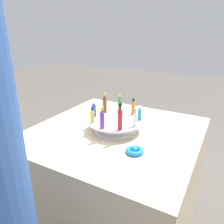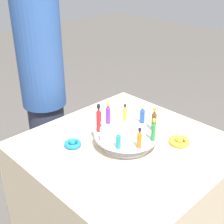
{
  "view_description": "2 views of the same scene",
  "coord_description": "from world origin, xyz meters",
  "px_view_note": "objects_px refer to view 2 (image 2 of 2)",
  "views": [
    {
      "loc": [
        1.01,
        0.54,
        1.29
      ],
      "look_at": [
        0.04,
        -0.0,
        0.87
      ],
      "focal_mm": 35.0,
      "sensor_mm": 36.0,
      "label": 1
    },
    {
      "loc": [
        -0.88,
        0.96,
        1.58
      ],
      "look_at": [
        0.11,
        -0.0,
        0.88
      ],
      "focal_mm": 50.0,
      "sensor_mm": 36.0,
      "label": 2
    }
  ],
  "objects_px": {
    "bottle_amber": "(139,139)",
    "bottle_green": "(153,131)",
    "bottle_brown": "(154,120)",
    "bottle_purple": "(108,114)",
    "bottle_gold": "(125,113)",
    "bottle_clear": "(102,133)",
    "ribbon_bow_blue": "(73,144)",
    "bottle_red": "(99,119)",
    "person_figure": "(43,84)",
    "bottle_teal": "(118,140)",
    "ribbon_bow_gold": "(179,141)",
    "display_stand": "(126,138)",
    "bottle_blue": "(142,115)"
  },
  "relations": [
    {
      "from": "bottle_brown",
      "to": "bottle_clear",
      "type": "bearing_deg",
      "value": 67.35
    },
    {
      "from": "bottle_amber",
      "to": "ribbon_bow_gold",
      "type": "relative_size",
      "value": 0.97
    },
    {
      "from": "bottle_amber",
      "to": "bottle_green",
      "type": "height_order",
      "value": "bottle_green"
    },
    {
      "from": "ribbon_bow_blue",
      "to": "bottle_blue",
      "type": "bearing_deg",
      "value": -115.72
    },
    {
      "from": "bottle_green",
      "to": "person_figure",
      "type": "height_order",
      "value": "person_figure"
    },
    {
      "from": "bottle_blue",
      "to": "bottle_green",
      "type": "bearing_deg",
      "value": 147.35
    },
    {
      "from": "bottle_green",
      "to": "bottle_clear",
      "type": "xyz_separation_m",
      "value": [
        0.16,
        0.17,
        -0.01
      ]
    },
    {
      "from": "bottle_amber",
      "to": "bottle_gold",
      "type": "relative_size",
      "value": 1.11
    },
    {
      "from": "bottle_green",
      "to": "bottle_red",
      "type": "distance_m",
      "value": 0.27
    },
    {
      "from": "bottle_red",
      "to": "person_figure",
      "type": "height_order",
      "value": "person_figure"
    },
    {
      "from": "bottle_green",
      "to": "bottle_purple",
      "type": "relative_size",
      "value": 0.96
    },
    {
      "from": "bottle_blue",
      "to": "bottle_red",
      "type": "bearing_deg",
      "value": 67.35
    },
    {
      "from": "bottle_gold",
      "to": "bottle_red",
      "type": "bearing_deg",
      "value": 87.35
    },
    {
      "from": "display_stand",
      "to": "bottle_green",
      "type": "bearing_deg",
      "value": -162.65
    },
    {
      "from": "bottle_brown",
      "to": "ribbon_bow_gold",
      "type": "height_order",
      "value": "bottle_brown"
    },
    {
      "from": "bottle_green",
      "to": "bottle_gold",
      "type": "bearing_deg",
      "value": -12.65
    },
    {
      "from": "bottle_clear",
      "to": "ribbon_bow_blue",
      "type": "distance_m",
      "value": 0.19
    },
    {
      "from": "bottle_brown",
      "to": "person_figure",
      "type": "distance_m",
      "value": 0.85
    },
    {
      "from": "bottle_green",
      "to": "bottle_clear",
      "type": "relative_size",
      "value": 1.13
    },
    {
      "from": "ribbon_bow_gold",
      "to": "ribbon_bow_blue",
      "type": "bearing_deg",
      "value": 47.99
    },
    {
      "from": "bottle_gold",
      "to": "bottle_teal",
      "type": "xyz_separation_m",
      "value": [
        -0.16,
        0.21,
        -0.0
      ]
    },
    {
      "from": "bottle_blue",
      "to": "bottle_clear",
      "type": "relative_size",
      "value": 0.97
    },
    {
      "from": "bottle_clear",
      "to": "bottle_purple",
      "type": "bearing_deg",
      "value": -52.65
    },
    {
      "from": "bottle_purple",
      "to": "ribbon_bow_blue",
      "type": "distance_m",
      "value": 0.23
    },
    {
      "from": "bottle_green",
      "to": "bottle_gold",
      "type": "relative_size",
      "value": 1.26
    },
    {
      "from": "bottle_amber",
      "to": "bottle_brown",
      "type": "distance_m",
      "value": 0.17
    },
    {
      "from": "ribbon_bow_gold",
      "to": "ribbon_bow_blue",
      "type": "distance_m",
      "value": 0.53
    },
    {
      "from": "display_stand",
      "to": "bottle_teal",
      "type": "height_order",
      "value": "bottle_teal"
    },
    {
      "from": "bottle_brown",
      "to": "bottle_teal",
      "type": "relative_size",
      "value": 1.45
    },
    {
      "from": "ribbon_bow_gold",
      "to": "person_figure",
      "type": "xyz_separation_m",
      "value": [
        0.94,
        0.17,
        0.08
      ]
    },
    {
      "from": "bottle_brown",
      "to": "bottle_teal",
      "type": "distance_m",
      "value": 0.24
    },
    {
      "from": "bottle_teal",
      "to": "bottle_amber",
      "type": "bearing_deg",
      "value": -132.65
    },
    {
      "from": "ribbon_bow_gold",
      "to": "person_figure",
      "type": "height_order",
      "value": "person_figure"
    },
    {
      "from": "display_stand",
      "to": "ribbon_bow_gold",
      "type": "xyz_separation_m",
      "value": [
        -0.18,
        -0.2,
        -0.03
      ]
    },
    {
      "from": "bottle_green",
      "to": "bottle_teal",
      "type": "xyz_separation_m",
      "value": [
        0.07,
        0.16,
        -0.01
      ]
    },
    {
      "from": "bottle_clear",
      "to": "ribbon_bow_blue",
      "type": "xyz_separation_m",
      "value": [
        0.15,
        0.06,
        -0.1
      ]
    },
    {
      "from": "display_stand",
      "to": "bottle_gold",
      "type": "height_order",
      "value": "bottle_gold"
    },
    {
      "from": "bottle_green",
      "to": "bottle_gold",
      "type": "xyz_separation_m",
      "value": [
        0.23,
        -0.05,
        -0.01
      ]
    },
    {
      "from": "bottle_red",
      "to": "person_figure",
      "type": "xyz_separation_m",
      "value": [
        0.66,
        -0.11,
        -0.03
      ]
    },
    {
      "from": "display_stand",
      "to": "bottle_teal",
      "type": "bearing_deg",
      "value": 117.35
    },
    {
      "from": "bottle_gold",
      "to": "person_figure",
      "type": "bearing_deg",
      "value": 5.39
    },
    {
      "from": "bottle_brown",
      "to": "bottle_teal",
      "type": "bearing_deg",
      "value": 87.35
    },
    {
      "from": "display_stand",
      "to": "bottle_blue",
      "type": "relative_size",
      "value": 3.27
    },
    {
      "from": "bottle_brown",
      "to": "bottle_purple",
      "type": "bearing_deg",
      "value": 27.35
    },
    {
      "from": "bottle_amber",
      "to": "bottle_red",
      "type": "distance_m",
      "value": 0.24
    },
    {
      "from": "display_stand",
      "to": "person_figure",
      "type": "xyz_separation_m",
      "value": [
        0.77,
        -0.03,
        0.06
      ]
    },
    {
      "from": "display_stand",
      "to": "ribbon_bow_blue",
      "type": "bearing_deg",
      "value": 47.99
    },
    {
      "from": "bottle_green",
      "to": "bottle_brown",
      "type": "relative_size",
      "value": 0.91
    },
    {
      "from": "bottle_blue",
      "to": "bottle_purple",
      "type": "relative_size",
      "value": 0.82
    },
    {
      "from": "ribbon_bow_blue",
      "to": "person_figure",
      "type": "xyz_separation_m",
      "value": [
        0.59,
        -0.22,
        0.09
      ]
    }
  ]
}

